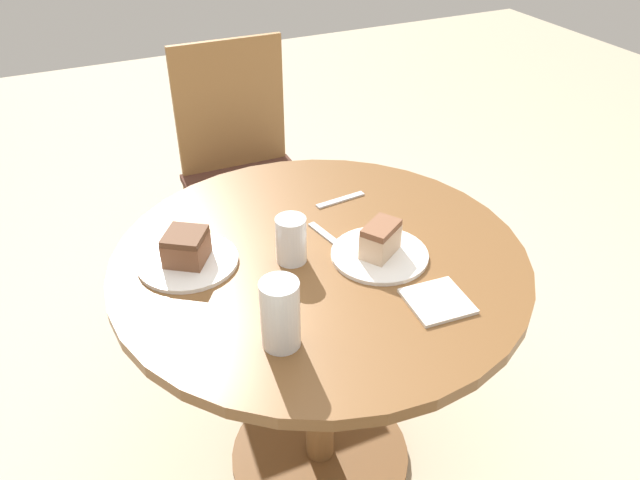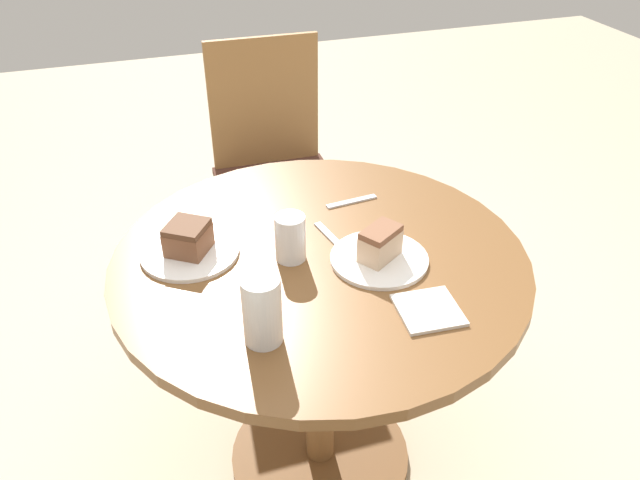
# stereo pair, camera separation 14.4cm
# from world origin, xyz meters

# --- Properties ---
(ground_plane) EXTENTS (8.00, 8.00, 0.00)m
(ground_plane) POSITION_xyz_m (0.00, 0.00, 0.00)
(ground_plane) COLOR beige
(table) EXTENTS (0.98, 0.98, 0.75)m
(table) POSITION_xyz_m (0.00, 0.00, 0.57)
(table) COLOR brown
(table) RESTS_ON ground_plane
(chair) EXTENTS (0.45, 0.46, 0.96)m
(chair) POSITION_xyz_m (0.13, 0.93, 0.50)
(chair) COLOR olive
(chair) RESTS_ON ground_plane
(plate_near) EXTENTS (0.23, 0.23, 0.01)m
(plate_near) POSITION_xyz_m (0.12, -0.07, 0.76)
(plate_near) COLOR white
(plate_near) RESTS_ON table
(plate_far) EXTENTS (0.23, 0.23, 0.01)m
(plate_far) POSITION_xyz_m (-0.29, 0.10, 0.76)
(plate_far) COLOR white
(plate_far) RESTS_ON table
(cake_slice_near) EXTENTS (0.11, 0.10, 0.08)m
(cake_slice_near) POSITION_xyz_m (0.12, -0.07, 0.80)
(cake_slice_near) COLOR beige
(cake_slice_near) RESTS_ON plate_near
(cake_slice_far) EXTENTS (0.12, 0.13, 0.07)m
(cake_slice_far) POSITION_xyz_m (-0.29, 0.10, 0.80)
(cake_slice_far) COLOR brown
(cake_slice_far) RESTS_ON plate_far
(glass_lemonade) EXTENTS (0.08, 0.08, 0.15)m
(glass_lemonade) POSITION_xyz_m (-0.19, -0.24, 0.82)
(glass_lemonade) COLOR beige
(glass_lemonade) RESTS_ON table
(glass_water) EXTENTS (0.07, 0.07, 0.11)m
(glass_water) POSITION_xyz_m (-0.07, 0.01, 0.80)
(glass_water) COLOR silver
(glass_water) RESTS_ON table
(napkin_stack) EXTENTS (0.14, 0.14, 0.01)m
(napkin_stack) POSITION_xyz_m (0.15, -0.27, 0.76)
(napkin_stack) COLOR silver
(napkin_stack) RESTS_ON table
(fork) EXTENTS (0.05, 0.16, 0.00)m
(fork) POSITION_xyz_m (0.05, 0.05, 0.76)
(fork) COLOR silver
(fork) RESTS_ON table
(spoon) EXTENTS (0.14, 0.03, 0.00)m
(spoon) POSITION_xyz_m (0.15, 0.20, 0.76)
(spoon) COLOR silver
(spoon) RESTS_ON table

